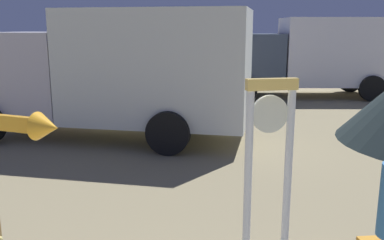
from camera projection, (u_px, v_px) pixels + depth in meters
The scene contains 4 objects.
standing_clock at pixel (268, 171), 3.78m from camera, with size 0.46×0.13×2.11m.
arrow_sign at pixel (10, 159), 3.81m from camera, with size 0.89×0.57×2.12m.
box_truck_near at pixel (124, 70), 9.51m from camera, with size 6.52×3.94×2.92m.
box_truck_far at pixel (323, 54), 15.54m from camera, with size 6.55×2.99×2.88m.
Camera 1 is at (-0.26, -0.57, 2.53)m, focal length 39.28 mm.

